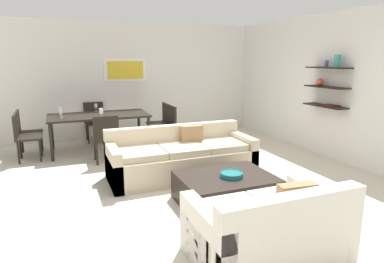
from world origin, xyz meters
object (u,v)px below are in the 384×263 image
wine_glass_left_far (60,110)px  coffee_table (226,189)px  wine_glass_head (96,106)px  dining_chair_right_far (161,120)px  sofa_beige (181,158)px  dining_table (99,118)px  wine_glass_left_near (61,113)px  wine_glass_foot (101,111)px  dining_chair_left_near (23,134)px  dining_chair_left_far (25,130)px  decorative_bowl (232,174)px  dining_chair_right_near (168,124)px  loveseat_white (268,230)px  dining_chair_foot (106,136)px  dining_chair_head (95,119)px

wine_glass_left_far → coffee_table: bearing=-60.7°
wine_glass_head → dining_chair_right_far: bearing=-9.0°
sofa_beige → dining_table: (-1.03, 2.07, 0.40)m
sofa_beige → wine_glass_left_near: 2.67m
wine_glass_foot → sofa_beige: bearing=-57.6°
dining_chair_left_near → dining_chair_left_far: same height
wine_glass_foot → dining_chair_right_far: bearing=26.0°
decorative_bowl → dining_chair_right_far: (0.15, 3.58, 0.09)m
coffee_table → wine_glass_head: 3.97m
dining_chair_right_far → wine_glass_left_far: bearing=-177.2°
coffee_table → dining_chair_left_far: 4.37m
dining_chair_right_near → wine_glass_foot: (-1.39, -0.22, 0.38)m
coffee_table → wine_glass_head: bearing=107.8°
coffee_table → dining_chair_right_near: dining_chair_right_near is taller
loveseat_white → dining_chair_left_near: 4.93m
dining_chair_right_near → wine_glass_left_near: bearing=177.2°
dining_chair_foot → dining_chair_right_near: (1.39, 0.69, 0.00)m
dining_chair_foot → wine_glass_head: size_ratio=5.22×
wine_glass_foot → wine_glass_left_far: wine_glass_foot is taller
dining_chair_left_far → dining_table: bearing=-9.4°
dining_chair_right_near → loveseat_white: bearing=-95.3°
dining_chair_right_near → wine_glass_left_near: size_ratio=6.21×
dining_chair_head → wine_glass_left_far: bearing=-132.2°
coffee_table → dining_chair_foot: bearing=116.9°
dining_chair_right_near → dining_chair_foot: bearing=-153.7°
dining_chair_left_near → wine_glass_left_far: wine_glass_left_far is taller
dining_chair_right_far → coffee_table: bearing=-93.1°
dining_chair_foot → loveseat_white: bearing=-74.8°
sofa_beige → loveseat_white: bearing=-91.0°
dining_chair_foot → wine_glass_left_far: size_ratio=5.18×
sofa_beige → wine_glass_head: 2.78m
dining_chair_left_far → wine_glass_head: bearing=9.0°
wine_glass_head → wine_glass_foot: bearing=-90.0°
dining_chair_foot → dining_chair_right_far: (1.39, 1.14, 0.00)m
decorative_bowl → dining_table: 3.58m
dining_chair_head → wine_glass_foot: wine_glass_foot is taller
dining_chair_head → wine_glass_left_near: wine_glass_left_near is taller
dining_chair_left_near → wine_glass_foot: bearing=-9.0°
dining_chair_foot → dining_chair_right_near: bearing=26.3°
decorative_bowl → wine_glass_foot: 3.19m
wine_glass_foot → dining_chair_foot: bearing=-90.0°
wine_glass_left_near → wine_glass_foot: (0.72, -0.32, 0.04)m
dining_chair_left_far → wine_glass_left_far: size_ratio=5.18×
decorative_bowl → coffee_table: bearing=122.1°
wine_glass_head → coffee_table: bearing=-72.2°
decorative_bowl → dining_chair_left_far: bearing=126.3°
dining_table → wine_glass_left_far: (-0.72, 0.13, 0.18)m
dining_chair_head → wine_glass_foot: size_ratio=4.62×
coffee_table → wine_glass_head: size_ratio=7.12×
decorative_bowl → wine_glass_foot: (-1.24, 2.90, 0.47)m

